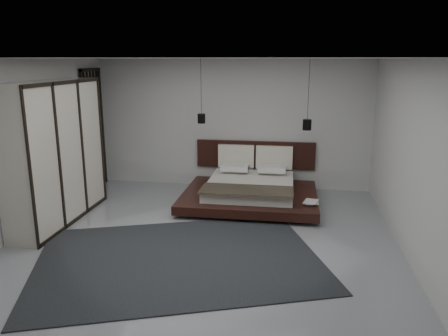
% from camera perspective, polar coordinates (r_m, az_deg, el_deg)
% --- Properties ---
extents(floor, '(6.00, 6.00, 0.00)m').
position_cam_1_polar(floor, '(7.12, -2.39, -9.03)').
color(floor, gray).
rests_on(floor, ground).
extents(ceiling, '(6.00, 6.00, 0.00)m').
position_cam_1_polar(ceiling, '(6.55, -2.65, 14.14)').
color(ceiling, white).
rests_on(ceiling, wall_back).
extents(wall_back, '(6.00, 0.00, 6.00)m').
position_cam_1_polar(wall_back, '(9.61, 1.00, 5.75)').
color(wall_back, '#BABBB8').
rests_on(wall_back, floor).
extents(wall_front, '(6.00, 0.00, 6.00)m').
position_cam_1_polar(wall_front, '(3.91, -11.20, -7.04)').
color(wall_front, '#BABBB8').
rests_on(wall_front, floor).
extents(wall_left, '(0.00, 6.00, 6.00)m').
position_cam_1_polar(wall_left, '(7.84, -24.56, 2.58)').
color(wall_left, '#BABBB8').
rests_on(wall_left, floor).
extents(wall_right, '(0.00, 6.00, 6.00)m').
position_cam_1_polar(wall_right, '(6.78, 23.19, 1.09)').
color(wall_right, '#BABBB8').
rests_on(wall_right, floor).
extents(lattice_screen, '(0.05, 0.90, 2.60)m').
position_cam_1_polar(lattice_screen, '(9.94, -16.61, 4.86)').
color(lattice_screen, black).
rests_on(lattice_screen, floor).
extents(bed, '(2.59, 2.32, 1.04)m').
position_cam_1_polar(bed, '(8.74, 3.49, -2.68)').
color(bed, black).
rests_on(bed, floor).
extents(book_lower, '(0.24, 0.32, 0.03)m').
position_cam_1_polar(book_lower, '(8.12, 10.59, -4.38)').
color(book_lower, '#99724C').
rests_on(book_lower, bed).
extents(book_upper, '(0.31, 0.36, 0.02)m').
position_cam_1_polar(book_upper, '(8.08, 10.47, -4.26)').
color(book_upper, '#99724C').
rests_on(book_upper, book_lower).
extents(pendant_left, '(0.16, 0.16, 1.29)m').
position_cam_1_polar(pendant_left, '(8.99, -2.96, 6.52)').
color(pendant_left, black).
rests_on(pendant_left, ceiling).
extents(pendant_right, '(0.17, 0.17, 1.38)m').
position_cam_1_polar(pendant_right, '(8.82, 10.79, 5.61)').
color(pendant_right, black).
rests_on(pendant_right, ceiling).
extents(wardrobe, '(0.59, 2.49, 2.44)m').
position_cam_1_polar(wardrobe, '(8.05, -21.13, 1.88)').
color(wardrobe, beige).
rests_on(wardrobe, floor).
extents(rug, '(4.68, 3.99, 0.02)m').
position_cam_1_polar(rug, '(6.43, -5.94, -11.66)').
color(rug, black).
rests_on(rug, floor).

